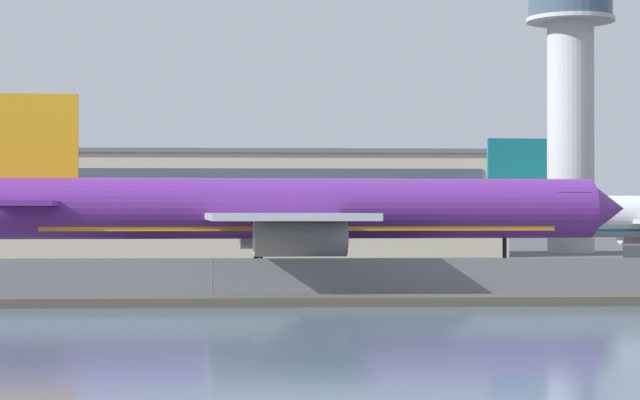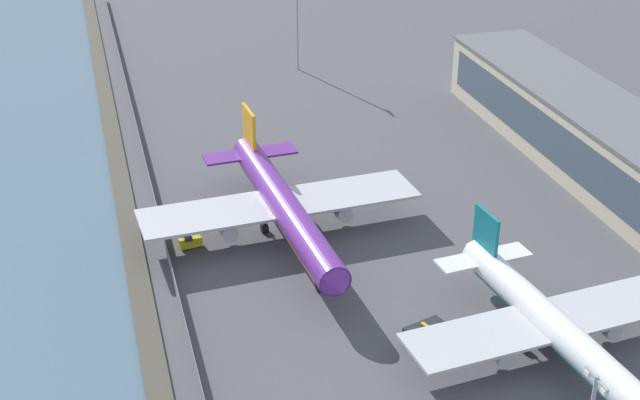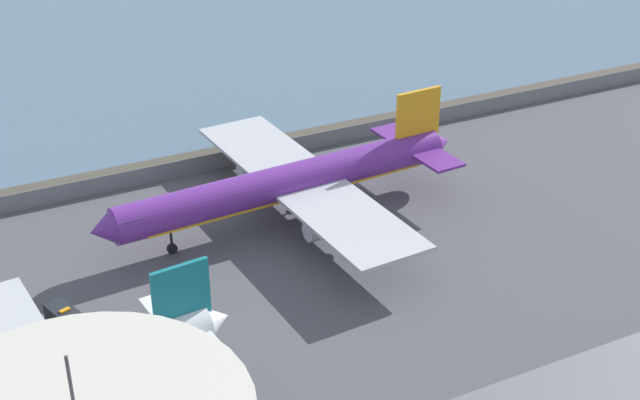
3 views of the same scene
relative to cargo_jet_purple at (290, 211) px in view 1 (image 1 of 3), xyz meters
The scene contains 7 objects.
ground_plane 7.22m from the cargo_jet_purple, 165.15° to the right, with size 500.00×500.00×0.00m, color #4C4C51.
shoreline_seawall 22.88m from the cargo_jet_purple, 102.72° to the right, with size 320.00×3.00×0.50m.
perimeter_fence 18.42m from the cargo_jet_purple, 105.88° to the right, with size 280.00×0.10×2.37m.
cargo_jet_purple is the anchor object (origin of this frame).
baggage_tug 14.35m from the cargo_jet_purple, 92.52° to the right, with size 2.09×3.41×1.80m.
control_tower 75.33m from the cargo_jet_purple, 60.07° to the left, with size 11.51×11.51×36.61m.
terminal_building 56.74m from the cargo_jet_purple, 102.42° to the left, with size 76.42×15.77×12.07m.
Camera 1 is at (2.46, -87.80, 5.07)m, focal length 70.00 mm.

